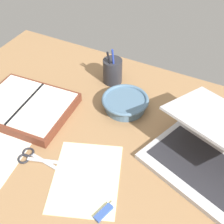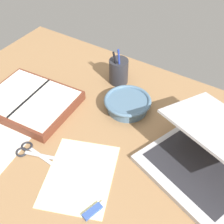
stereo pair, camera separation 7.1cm
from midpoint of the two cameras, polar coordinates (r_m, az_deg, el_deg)
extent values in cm
cube|color=#936D47|center=(104.61, -4.32, -6.41)|extent=(140.00, 100.00, 2.00)
cube|color=#B7B7BC|center=(99.84, 13.67, -9.62)|extent=(38.33, 33.13, 1.80)
cube|color=#232328|center=(99.04, 13.77, -9.27)|extent=(32.45, 25.60, 0.24)
cylinder|color=slate|center=(114.55, 0.47, 1.48)|extent=(14.70, 14.70, 4.27)
torus|color=slate|center=(113.13, 0.47, 2.28)|extent=(17.29, 17.29, 1.38)
cylinder|color=#28282D|center=(125.33, -1.53, 7.45)|extent=(7.65, 7.65, 10.15)
cylinder|color=black|center=(121.99, -1.86, 8.02)|extent=(3.68, 1.34, 13.95)
cylinder|color=#233899|center=(121.53, -1.37, 8.27)|extent=(1.66, 1.49, 15.45)
cube|color=brown|center=(118.90, -17.03, 0.80)|extent=(33.67, 28.26, 3.56)
cube|color=silver|center=(122.04, -20.09, 2.41)|extent=(16.40, 24.84, 0.30)
cube|color=silver|center=(113.62, -14.14, 0.51)|extent=(16.40, 24.84, 0.30)
cube|color=black|center=(117.56, -17.23, 1.55)|extent=(2.51, 23.84, 0.30)
cube|color=#B7B7BC|center=(101.77, -14.35, -8.69)|extent=(10.59, 4.54, 0.30)
cube|color=#B7B7BC|center=(102.00, -14.32, -8.79)|extent=(10.83, 2.24, 0.30)
torus|color=#232328|center=(104.39, -17.76, -8.21)|extent=(3.90, 3.90, 0.70)
torus|color=#232328|center=(105.64, -16.94, -7.13)|extent=(3.90, 3.90, 0.70)
cube|color=#F4EFB2|center=(96.26, -6.88, -11.90)|extent=(27.83, 31.54, 0.16)
cube|color=silver|center=(109.50, -21.47, -6.56)|extent=(19.87, 27.40, 0.16)
cube|color=#33519E|center=(89.33, -3.93, -17.98)|extent=(3.60, 6.32, 1.00)
cube|color=silver|center=(90.48, -2.21, -16.56)|extent=(1.49, 1.49, 0.60)
camera|label=1|loc=(0.04, -91.95, -1.85)|focal=50.00mm
camera|label=2|loc=(0.04, 88.05, 1.85)|focal=50.00mm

